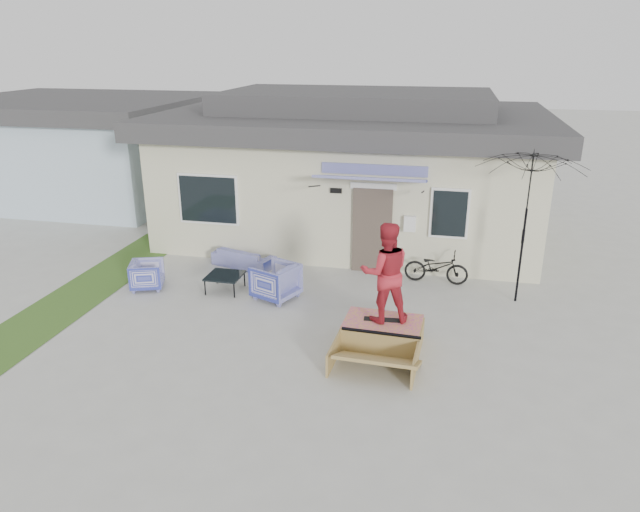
% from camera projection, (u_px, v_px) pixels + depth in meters
% --- Properties ---
extents(ground, '(90.00, 90.00, 0.00)m').
position_uv_depth(ground, '(282.00, 355.00, 10.62)').
color(ground, '#AAAAA1').
rests_on(ground, ground).
extents(grass_strip, '(1.40, 8.00, 0.01)m').
position_uv_depth(grass_strip, '(90.00, 288.00, 13.51)').
color(grass_strip, '#33571F').
rests_on(grass_strip, ground).
extents(house, '(10.80, 8.49, 4.10)m').
position_uv_depth(house, '(355.00, 165.00, 17.27)').
color(house, beige).
rests_on(house, ground).
extents(neighbor_house, '(8.60, 7.60, 3.50)m').
position_uv_depth(neighbor_house, '(80.00, 146.00, 21.30)').
color(neighbor_house, '#A9BED0').
rests_on(neighbor_house, ground).
extents(loveseat, '(1.67, 0.91, 0.63)m').
position_uv_depth(loveseat, '(244.00, 255.00, 14.72)').
color(loveseat, navy).
rests_on(loveseat, ground).
extents(armchair_left, '(0.86, 0.88, 0.72)m').
position_uv_depth(armchair_left, '(147.00, 273.00, 13.39)').
color(armchair_left, navy).
rests_on(armchair_left, ground).
extents(armchair_right, '(1.07, 1.10, 0.88)m').
position_uv_depth(armchair_right, '(276.00, 279.00, 12.84)').
color(armchair_right, navy).
rests_on(armchair_right, ground).
extents(coffee_table, '(0.78, 0.78, 0.38)m').
position_uv_depth(coffee_table, '(225.00, 283.00, 13.32)').
color(coffee_table, black).
rests_on(coffee_table, ground).
extents(bicycle, '(1.51, 0.58, 0.95)m').
position_uv_depth(bicycle, '(437.00, 264.00, 13.66)').
color(bicycle, black).
rests_on(bicycle, ground).
extents(patio_umbrella, '(2.53, 2.38, 2.20)m').
position_uv_depth(patio_umbrella, '(525.00, 225.00, 12.24)').
color(patio_umbrella, black).
rests_on(patio_umbrella, ground).
extents(skate_ramp, '(1.51, 1.96, 0.48)m').
position_uv_depth(skate_ramp, '(382.00, 333.00, 10.92)').
color(skate_ramp, olive).
rests_on(skate_ramp, ground).
extents(skateboard, '(0.74, 0.23, 0.05)m').
position_uv_depth(skateboard, '(383.00, 319.00, 10.87)').
color(skateboard, black).
rests_on(skateboard, skate_ramp).
extents(skater, '(1.09, 0.95, 1.88)m').
position_uv_depth(skater, '(385.00, 271.00, 10.54)').
color(skater, '#B1232F').
rests_on(skater, skateboard).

